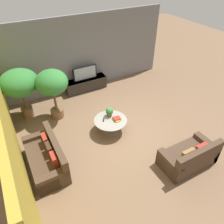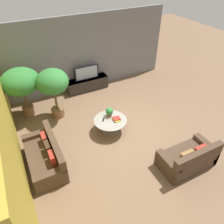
{
  "view_description": "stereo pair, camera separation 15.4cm",
  "coord_description": "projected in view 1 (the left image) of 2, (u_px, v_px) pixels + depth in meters",
  "views": [
    {
      "loc": [
        -2.97,
        -4.72,
        4.92
      ],
      "look_at": [
        -0.19,
        0.35,
        0.55
      ],
      "focal_mm": 35.0,
      "sensor_mm": 36.0,
      "label": 1
    },
    {
      "loc": [
        -2.83,
        -4.79,
        4.92
      ],
      "look_at": [
        -0.19,
        0.35,
        0.55
      ],
      "focal_mm": 35.0,
      "sensor_mm": 36.0,
      "label": 2
    }
  ],
  "objects": [
    {
      "name": "ground_plane",
      "position": [
        122.0,
        129.0,
        7.41
      ],
      "size": [
        24.0,
        24.0,
        0.0
      ],
      "primitive_type": "plane",
      "color": "brown"
    },
    {
      "name": "back_wall_stone",
      "position": [
        82.0,
        54.0,
        8.78
      ],
      "size": [
        7.4,
        0.12,
        3.0
      ],
      "primitive_type": "cube",
      "color": "slate",
      "rests_on": "ground"
    },
    {
      "name": "side_wall_left",
      "position": [
        6.0,
        121.0,
        5.4
      ],
      "size": [
        0.12,
        7.4,
        3.0
      ],
      "primitive_type": "cube",
      "color": "gold",
      "rests_on": "ground"
    },
    {
      "name": "media_console",
      "position": [
        86.0,
        84.0,
        9.29
      ],
      "size": [
        1.79,
        0.5,
        0.51
      ],
      "color": "#2D2823",
      "rests_on": "ground"
    },
    {
      "name": "television",
      "position": [
        85.0,
        73.0,
        8.97
      ],
      "size": [
        1.02,
        0.13,
        0.58
      ],
      "color": "black",
      "rests_on": "media_console"
    },
    {
      "name": "coffee_table",
      "position": [
        110.0,
        123.0,
        7.14
      ],
      "size": [
        1.08,
        1.08,
        0.46
      ],
      "color": "#756656",
      "rests_on": "ground"
    },
    {
      "name": "couch_by_wall",
      "position": [
        47.0,
        158.0,
        6.01
      ],
      "size": [
        0.84,
        1.81,
        0.84
      ],
      "rotation": [
        0.0,
        0.0,
        -1.57
      ],
      "color": "#4C3828",
      "rests_on": "ground"
    },
    {
      "name": "couch_near_entry",
      "position": [
        189.0,
        157.0,
        6.04
      ],
      "size": [
        1.56,
        0.84,
        0.84
      ],
      "rotation": [
        0.0,
        0.0,
        3.14
      ],
      "color": "#4C3828",
      "rests_on": "ground"
    },
    {
      "name": "potted_palm_tall",
      "position": [
        20.0,
        84.0,
        7.16
      ],
      "size": [
        1.27,
        1.27,
        1.82
      ],
      "color": "brown",
      "rests_on": "ground"
    },
    {
      "name": "potted_palm_corner",
      "position": [
        52.0,
        85.0,
        7.15
      ],
      "size": [
        1.06,
        1.06,
        1.83
      ],
      "color": "brown",
      "rests_on": "ground"
    },
    {
      "name": "potted_plant_tabletop",
      "position": [
        109.0,
        112.0,
        7.13
      ],
      "size": [
        0.25,
        0.25,
        0.32
      ],
      "color": "brown",
      "rests_on": "coffee_table"
    },
    {
      "name": "book_stack",
      "position": [
        117.0,
        119.0,
        7.04
      ],
      "size": [
        0.24,
        0.27,
        0.08
      ],
      "color": "gold",
      "rests_on": "coffee_table"
    },
    {
      "name": "remote_black",
      "position": [
        104.0,
        120.0,
        7.05
      ],
      "size": [
        0.12,
        0.16,
        0.02
      ],
      "primitive_type": "cube",
      "rotation": [
        0.0,
        0.0,
        -0.58
      ],
      "color": "black",
      "rests_on": "coffee_table"
    }
  ]
}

